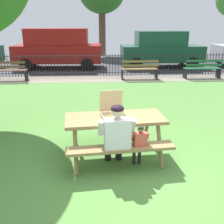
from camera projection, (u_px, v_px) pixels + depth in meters
name	position (u px, v px, depth m)	size (l,w,h in m)	color
ground	(124.00, 127.00, 6.30)	(28.00, 12.47, 0.02)	#508239
cobblestone_walkway	(112.00, 79.00, 11.51)	(28.00, 1.40, 0.01)	gray
street_asphalt	(108.00, 64.00, 15.50)	(28.00, 7.07, 0.01)	#38383D
picnic_table_foreground	(115.00, 126.00, 4.76)	(1.93, 1.64, 0.79)	olive
pizza_box_open	(113.00, 112.00, 4.66)	(0.50, 0.55, 0.48)	tan
adult_at_table	(116.00, 134.00, 4.26)	(0.63, 0.62, 1.19)	black
child_at_table	(139.00, 142.00, 4.34)	(0.31, 0.30, 0.81)	black
iron_fence_streetside	(111.00, 65.00, 12.00)	(20.23, 0.03, 1.01)	black
park_bench_left	(8.00, 71.00, 11.00)	(1.61, 0.48, 0.85)	brown
park_bench_center	(139.00, 70.00, 11.31)	(1.60, 0.46, 0.85)	brown
park_bench_right	(202.00, 69.00, 11.46)	(1.60, 0.47, 0.85)	#1E5930
parked_car_left	(58.00, 48.00, 13.85)	(4.62, 2.00, 2.08)	maroon
parked_car_center	(161.00, 49.00, 14.18)	(4.42, 1.95, 1.94)	#15472E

